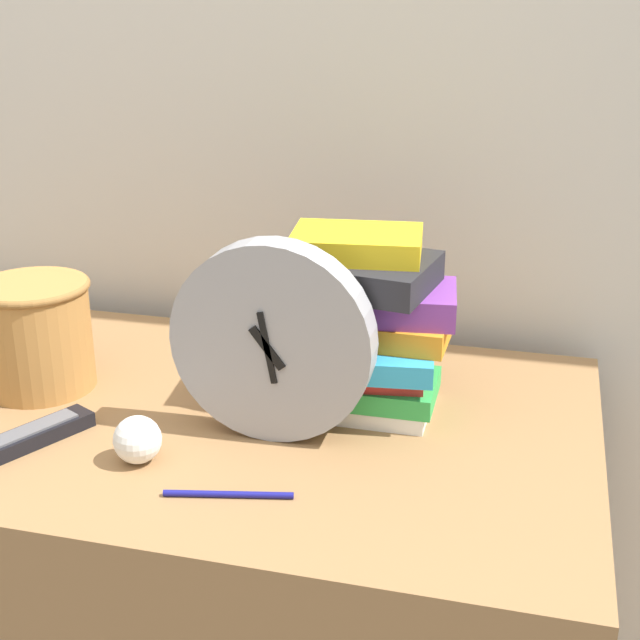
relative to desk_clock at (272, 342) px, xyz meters
name	(u,v)px	position (x,y,z in m)	size (l,w,h in m)	color
wall_back	(242,71)	(-0.18, 0.44, 0.29)	(6.00, 0.04, 2.40)	beige
desk	(176,623)	(-0.18, 0.04, -0.52)	(1.22, 0.66, 0.77)	olive
desk_clock	(272,342)	(0.00, 0.00, 0.00)	(0.27, 0.05, 0.27)	#99999E
book_stack	(362,324)	(0.09, 0.12, -0.01)	(0.25, 0.20, 0.25)	white
basket	(36,332)	(-0.38, 0.06, -0.05)	(0.17, 0.17, 0.16)	#B27A3D
tv_remote	(31,437)	(-0.30, -0.11, -0.12)	(0.12, 0.17, 0.02)	black
crumpled_paper_ball	(137,440)	(-0.14, -0.11, -0.10)	(0.06, 0.06, 0.06)	white
pen	(228,494)	(-0.01, -0.16, -0.13)	(0.15, 0.04, 0.01)	navy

